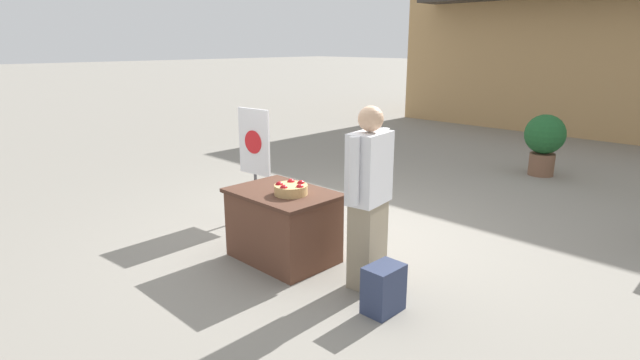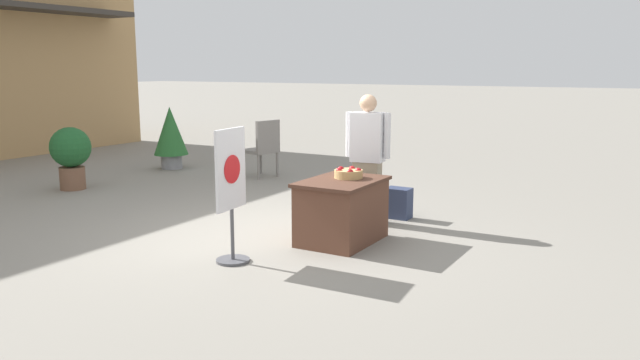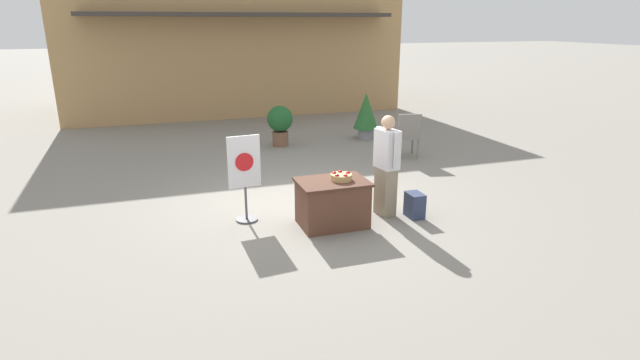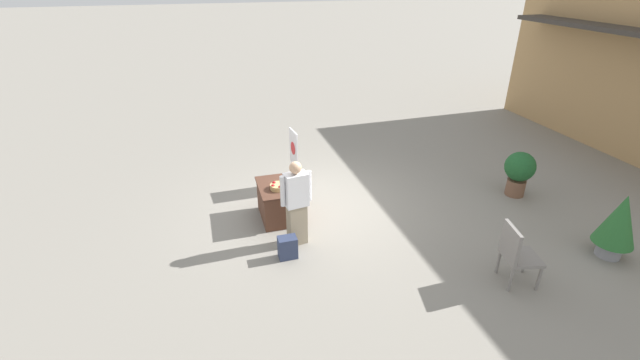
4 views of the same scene
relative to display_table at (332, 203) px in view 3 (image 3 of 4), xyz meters
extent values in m
plane|color=gray|center=(-0.15, 0.92, -0.38)|extent=(120.00, 120.00, 0.00)
cube|color=tan|center=(0.41, 11.95, 2.31)|extent=(11.39, 4.65, 5.38)
cube|color=#38332D|center=(0.41, 9.17, 2.96)|extent=(9.68, 0.90, 0.12)
cube|color=brown|center=(0.00, 0.00, -0.02)|extent=(1.04, 0.74, 0.71)
cube|color=#492C20|center=(0.00, 0.00, 0.35)|extent=(1.10, 0.79, 0.04)
cylinder|color=tan|center=(0.14, -0.01, 0.42)|extent=(0.34, 0.34, 0.10)
sphere|color=red|center=(0.26, 0.00, 0.46)|extent=(0.08, 0.08, 0.08)
sphere|color=#A30F14|center=(0.17, 0.11, 0.46)|extent=(0.08, 0.08, 0.08)
sphere|color=red|center=(0.05, 0.07, 0.46)|extent=(0.08, 0.08, 0.08)
sphere|color=#A30F14|center=(0.05, -0.08, 0.46)|extent=(0.08, 0.08, 0.08)
sphere|color=red|center=(0.17, -0.13, 0.46)|extent=(0.08, 0.08, 0.08)
cube|color=gray|center=(1.01, 0.16, 0.03)|extent=(0.29, 0.37, 0.82)
cube|color=silver|center=(1.01, 0.16, 0.77)|extent=(0.32, 0.46, 0.65)
sphere|color=tan|center=(1.01, 0.16, 1.21)|extent=(0.23, 0.23, 0.23)
cylinder|color=silver|center=(1.05, -0.10, 0.79)|extent=(0.09, 0.09, 0.59)
cylinder|color=silver|center=(0.97, 0.42, 0.79)|extent=(0.09, 0.09, 0.59)
cube|color=#2D3856|center=(1.42, -0.12, -0.17)|extent=(0.24, 0.34, 0.42)
cylinder|color=#4C4C51|center=(-1.27, 0.64, -0.36)|extent=(0.36, 0.36, 0.03)
cylinder|color=#4C4C51|center=(-1.27, 0.64, -0.07)|extent=(0.04, 0.04, 0.55)
cube|color=silver|center=(-1.27, 0.64, 0.63)|extent=(0.53, 0.08, 0.85)
cylinder|color=red|center=(-1.27, 0.62, 0.63)|extent=(0.30, 0.03, 0.30)
cylinder|color=gray|center=(2.98, 3.73, -0.15)|extent=(0.05, 0.05, 0.46)
cylinder|color=gray|center=(3.43, 3.62, -0.15)|extent=(0.05, 0.05, 0.46)
cylinder|color=gray|center=(2.87, 3.27, -0.15)|extent=(0.05, 0.05, 0.46)
cylinder|color=gray|center=(3.33, 3.17, -0.15)|extent=(0.05, 0.05, 0.46)
cube|color=gray|center=(3.15, 3.45, 0.11)|extent=(0.66, 0.66, 0.06)
cube|color=gray|center=(3.10, 3.21, 0.42)|extent=(0.55, 0.18, 0.56)
cylinder|color=gray|center=(3.02, 5.55, -0.23)|extent=(0.42, 0.42, 0.29)
cone|color=#28662D|center=(3.02, 5.55, 0.40)|extent=(0.69, 0.69, 0.97)
cylinder|color=brown|center=(0.54, 5.47, -0.19)|extent=(0.42, 0.42, 0.38)
sphere|color=#1E5628|center=(0.54, 5.47, 0.34)|extent=(0.68, 0.68, 0.68)
camera|label=1|loc=(3.74, -3.22, 1.84)|focal=28.00mm
camera|label=2|loc=(-6.34, -3.38, 1.68)|focal=35.00mm
camera|label=3|loc=(-2.58, -7.01, 2.77)|focal=28.00mm
camera|label=4|loc=(7.72, -1.33, 4.41)|focal=24.00mm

